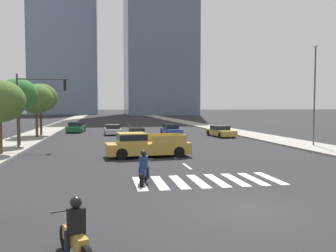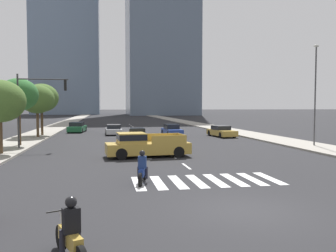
# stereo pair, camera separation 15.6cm
# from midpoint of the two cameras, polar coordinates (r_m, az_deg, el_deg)

# --- Properties ---
(ground_plane) EXTENTS (800.00, 800.00, 0.00)m
(ground_plane) POSITION_cam_midpoint_polar(r_m,az_deg,el_deg) (12.17, 13.08, -13.31)
(ground_plane) COLOR #232326
(sidewalk_east) EXTENTS (4.00, 260.00, 0.15)m
(sidewalk_east) POSITION_cam_midpoint_polar(r_m,az_deg,el_deg) (44.35, 12.76, -1.24)
(sidewalk_east) COLOR gray
(sidewalk_east) RESTS_ON ground
(sidewalk_west) EXTENTS (4.00, 260.00, 0.15)m
(sidewalk_west) POSITION_cam_midpoint_polar(r_m,az_deg,el_deg) (41.62, -21.24, -1.66)
(sidewalk_west) COLOR gray
(sidewalk_west) RESTS_ON ground
(crosswalk_near) EXTENTS (6.75, 2.92, 0.01)m
(crosswalk_near) POSITION_cam_midpoint_polar(r_m,az_deg,el_deg) (16.43, 6.55, -8.90)
(crosswalk_near) COLOR silver
(crosswalk_near) RESTS_ON ground
(lane_divider_center) EXTENTS (0.14, 50.00, 0.01)m
(lane_divider_center) POSITION_cam_midpoint_polar(r_m,az_deg,el_deg) (43.76, -4.08, -1.32)
(lane_divider_center) COLOR silver
(lane_divider_center) RESTS_ON ground
(motorcycle_lead) EXTENTS (0.82, 2.11, 1.49)m
(motorcycle_lead) POSITION_cam_midpoint_polar(r_m,az_deg,el_deg) (15.80, -3.91, -7.23)
(motorcycle_lead) COLOR black
(motorcycle_lead) RESTS_ON ground
(motorcycle_trailing) EXTENTS (1.04, 2.00, 1.49)m
(motorcycle_trailing) POSITION_cam_midpoint_polar(r_m,az_deg,el_deg) (8.33, -15.16, -16.97)
(motorcycle_trailing) COLOR black
(motorcycle_trailing) RESTS_ON ground
(pickup_truck) EXTENTS (5.82, 2.52, 1.67)m
(pickup_truck) POSITION_cam_midpoint_polar(r_m,az_deg,el_deg) (23.82, -3.81, -3.14)
(pickup_truck) COLOR #B28E38
(pickup_truck) RESTS_ON ground
(sedan_silver_0) EXTENTS (1.98, 4.40, 1.25)m
(sedan_silver_0) POSITION_cam_midpoint_polar(r_m,az_deg,el_deg) (43.27, -8.81, -0.64)
(sedan_silver_0) COLOR #B7BABF
(sedan_silver_0) RESTS_ON ground
(sedan_blue_1) EXTENTS (1.93, 4.58, 1.36)m
(sedan_blue_1) POSITION_cam_midpoint_polar(r_m,az_deg,el_deg) (41.18, 0.73, -0.74)
(sedan_blue_1) COLOR navy
(sedan_blue_1) RESTS_ON ground
(sedan_gold_2) EXTENTS (2.25, 4.91, 1.25)m
(sedan_gold_2) POSITION_cam_midpoint_polar(r_m,az_deg,el_deg) (40.36, 8.86, -0.90)
(sedan_gold_2) COLOR #B28E38
(sedan_gold_2) RESTS_ON ground
(sedan_gold_3) EXTENTS (1.91, 4.51, 1.26)m
(sedan_gold_3) POSITION_cam_midpoint_polar(r_m,az_deg,el_deg) (35.74, -5.03, -1.42)
(sedan_gold_3) COLOR #B28E38
(sedan_gold_3) RESTS_ON ground
(sedan_green_4) EXTENTS (2.34, 4.74, 1.37)m
(sedan_green_4) POSITION_cam_midpoint_polar(r_m,az_deg,el_deg) (48.26, -14.58, -0.25)
(sedan_green_4) COLOR #1E6038
(sedan_green_4) RESTS_ON ground
(traffic_signal_far) EXTENTS (4.21, 0.28, 5.89)m
(traffic_signal_far) POSITION_cam_midpoint_polar(r_m,az_deg,el_deg) (29.92, -20.57, 4.38)
(traffic_signal_far) COLOR #333335
(traffic_signal_far) RESTS_ON sidewalk_west
(street_lamp_east) EXTENTS (0.50, 0.24, 8.49)m
(street_lamp_east) POSITION_cam_midpoint_polar(r_m,az_deg,el_deg) (32.10, 23.13, 5.73)
(street_lamp_east) COLOR #3F3F42
(street_lamp_east) RESTS_ON sidewalk_east
(street_tree_nearest) EXTENTS (3.51, 3.51, 5.17)m
(street_tree_nearest) POSITION_cam_midpoint_polar(r_m,az_deg,el_deg) (26.93, -25.73, 3.67)
(street_tree_nearest) COLOR #4C3823
(street_tree_nearest) RESTS_ON sidewalk_west
(street_tree_second) EXTENTS (3.26, 3.26, 5.69)m
(street_tree_second) POSITION_cam_midpoint_polar(r_m,az_deg,el_deg) (32.19, -23.18, 4.71)
(street_tree_second) COLOR #4C3823
(street_tree_second) RESTS_ON sidewalk_west
(street_tree_third) EXTENTS (3.64, 3.64, 5.66)m
(street_tree_third) POSITION_cam_midpoint_polar(r_m,az_deg,el_deg) (40.24, -20.55, 4.14)
(street_tree_third) COLOR #4C3823
(street_tree_third) RESTS_ON sidewalk_west
(street_tree_fourth) EXTENTS (3.84, 3.84, 5.95)m
(street_tree_fourth) POSITION_cam_midpoint_polar(r_m,az_deg,el_deg) (42.83, -19.92, 4.36)
(street_tree_fourth) COLOR #4C3823
(street_tree_fourth) RESTS_ON sidewalk_west
(office_tower_left_skyline) EXTENTS (28.88, 29.23, 87.66)m
(office_tower_left_skyline) POSITION_cam_midpoint_polar(r_m,az_deg,el_deg) (171.65, -16.19, 14.64)
(office_tower_left_skyline) COLOR slate
(office_tower_left_skyline) RESTS_ON ground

